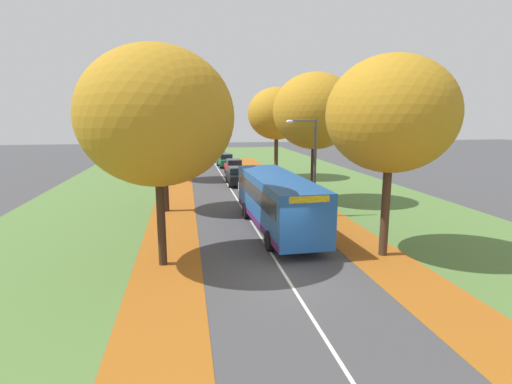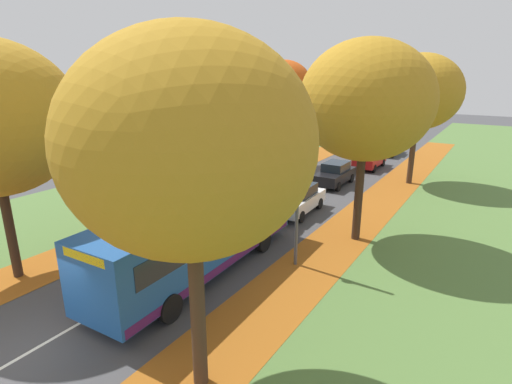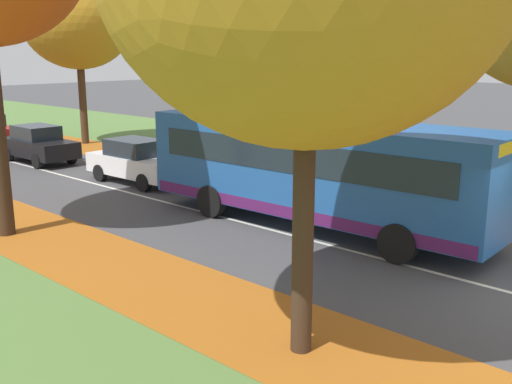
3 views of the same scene
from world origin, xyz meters
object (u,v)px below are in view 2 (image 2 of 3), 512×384
object	(u,v)px
car_red_third_in_line	(370,158)
car_green_fourth_in_line	(388,146)
tree_right_mid	(419,92)
bus	(201,232)
streetlamp_right	(290,177)
car_black_following	(335,174)
tree_left_near	(175,81)
tree_right_nearest	(190,144)
tree_left_mid	(284,87)
tree_right_near	(366,101)
car_white_lead	(298,199)

from	to	relation	value
car_red_third_in_line	car_green_fourth_in_line	distance (m)	6.61
tree_right_mid	bus	xyz separation A→B (m)	(-4.11, -18.26, -4.68)
streetlamp_right	car_black_following	size ratio (longest dim) A/B	1.43
tree_left_near	car_red_third_in_line	xyz separation A→B (m)	(6.46, 15.75, -6.43)
tree_right_nearest	car_green_fourth_in_line	bearing A→B (deg)	96.67
tree_left_near	bus	bearing A→B (deg)	-42.34
tree_right_mid	bus	size ratio (longest dim) A/B	0.85
tree_left_mid	bus	bearing A→B (deg)	-70.88
car_black_following	tree_left_near	bearing A→B (deg)	-122.58
tree_left_mid	streetlamp_right	bearing A→B (deg)	-60.61
car_green_fourth_in_line	car_black_following	bearing A→B (deg)	-91.21
tree_right_near	streetlamp_right	world-z (taller)	tree_right_near
car_red_third_in_line	car_green_fourth_in_line	bearing A→B (deg)	92.14
tree_right_mid	car_white_lead	size ratio (longest dim) A/B	2.11
tree_left_mid	tree_left_near	bearing A→B (deg)	-89.12
tree_right_nearest	tree_right_near	size ratio (longest dim) A/B	0.95
car_red_third_in_line	car_green_fourth_in_line	world-z (taller)	same
tree_right_mid	car_black_following	size ratio (longest dim) A/B	2.13
car_red_third_in_line	bus	bearing A→B (deg)	-90.66
tree_left_mid	car_black_following	distance (m)	9.10
tree_right_near	car_black_following	xyz separation A→B (m)	(-4.42, 8.47, -5.68)
tree_right_near	car_black_following	distance (m)	11.12
tree_left_mid	car_white_lead	xyz separation A→B (m)	(6.54, -10.15, -5.72)
tree_right_near	car_white_lead	distance (m)	7.20
car_white_lead	car_green_fourth_in_line	distance (m)	19.68
tree_right_near	tree_right_mid	size ratio (longest dim) A/B	1.02
streetlamp_right	bus	size ratio (longest dim) A/B	0.57
tree_right_nearest	streetlamp_right	world-z (taller)	tree_right_nearest
tree_right_nearest	car_red_third_in_line	size ratio (longest dim) A/B	2.08
tree_right_nearest	car_black_following	xyz separation A→B (m)	(-4.10, 19.64, -5.42)
tree_right_nearest	car_white_lead	xyz separation A→B (m)	(-3.69, 13.02, -5.42)
tree_right_near	car_green_fourth_in_line	distance (m)	22.65
streetlamp_right	car_white_lead	xyz separation A→B (m)	(-2.44, 5.81, -2.92)
car_green_fourth_in_line	streetlamp_right	bearing A→B (deg)	-84.22
tree_right_near	car_white_lead	bearing A→B (deg)	155.20
tree_left_mid	car_white_lead	distance (m)	13.37
tree_right_mid	tree_left_near	bearing A→B (deg)	-129.33
tree_left_near	car_black_following	world-z (taller)	tree_left_near
tree_left_near	bus	size ratio (longest dim) A/B	0.92
tree_left_near	streetlamp_right	bearing A→B (deg)	-19.61
car_black_following	bus	bearing A→B (deg)	-88.94
car_black_following	car_green_fourth_in_line	world-z (taller)	same
tree_left_near	streetlamp_right	xyz separation A→B (m)	(8.79, -3.13, -3.50)
tree_left_near	car_white_lead	size ratio (longest dim) A/B	2.28
tree_left_near	tree_left_mid	bearing A→B (deg)	90.88
car_red_third_in_line	car_black_following	bearing A→B (deg)	-94.63
streetlamp_right	car_green_fourth_in_line	world-z (taller)	streetlamp_right
tree_left_near	car_green_fourth_in_line	size ratio (longest dim) A/B	2.26
bus	tree_right_near	bearing A→B (deg)	57.41
tree_left_near	car_green_fourth_in_line	world-z (taller)	tree_left_near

